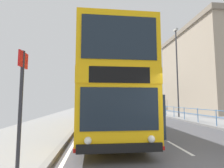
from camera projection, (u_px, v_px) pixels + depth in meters
double_decker_bus_main at (106, 90)px, 10.01m from camera, size 3.34×10.77×4.44m
background_bus_far_lane at (133, 102)px, 28.20m from camera, size 2.75×10.13×2.91m
pedestrian_railing_far_kerb at (162, 109)px, 19.66m from camera, size 0.05×33.89×1.02m
bus_stop_sign_near at (21, 97)px, 3.81m from camera, size 0.08×0.44×2.70m
street_lamp_far_side at (177, 66)px, 17.37m from camera, size 0.28×0.60×8.99m
bare_tree_far_00 at (144, 92)px, 34.65m from camera, size 1.60×1.39×6.41m
background_building_00 at (218, 71)px, 27.74m from camera, size 12.64×16.08×13.10m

